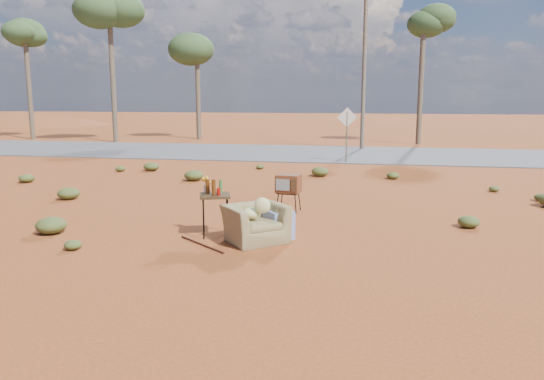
# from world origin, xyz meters

# --- Properties ---
(ground) EXTENTS (140.00, 140.00, 0.00)m
(ground) POSITION_xyz_m (0.00, 0.00, 0.00)
(ground) COLOR #99411E
(ground) RESTS_ON ground
(highway) EXTENTS (140.00, 7.00, 0.04)m
(highway) POSITION_xyz_m (0.00, 15.00, 0.02)
(highway) COLOR #565659
(highway) RESTS_ON ground
(dirt_mound) EXTENTS (26.00, 18.00, 2.00)m
(dirt_mound) POSITION_xyz_m (-30.00, 34.00, 0.00)
(dirt_mound) COLOR brown
(dirt_mound) RESTS_ON ground
(armchair) EXTENTS (1.33, 1.39, 0.92)m
(armchair) POSITION_xyz_m (0.51, 0.03, 0.43)
(armchair) COLOR olive
(armchair) RESTS_ON ground
(tv_unit) EXTENTS (0.59, 0.50, 0.86)m
(tv_unit) POSITION_xyz_m (0.64, 2.64, 0.64)
(tv_unit) COLOR black
(tv_unit) RESTS_ON ground
(side_table) EXTENTS (0.71, 0.71, 1.13)m
(side_table) POSITION_xyz_m (-0.44, 0.24, 0.84)
(side_table) COLOR #3A2915
(side_table) RESTS_ON ground
(rusty_bar) EXTENTS (1.10, 0.92, 0.04)m
(rusty_bar) POSITION_xyz_m (-0.45, -0.47, 0.02)
(rusty_bar) COLOR #471F13
(rusty_bar) RESTS_ON ground
(road_sign) EXTENTS (0.78, 0.06, 2.19)m
(road_sign) POSITION_xyz_m (1.50, 12.00, 1.50)
(road_sign) COLOR brown
(road_sign) RESTS_ON ground
(eucalyptus_far_left) EXTENTS (3.20, 3.20, 7.10)m
(eucalyptus_far_left) POSITION_xyz_m (-18.00, 20.00, 5.94)
(eucalyptus_far_left) COLOR brown
(eucalyptus_far_left) RESTS_ON ground
(eucalyptus_left) EXTENTS (3.20, 3.20, 8.10)m
(eucalyptus_left) POSITION_xyz_m (-12.00, 19.00, 6.92)
(eucalyptus_left) COLOR brown
(eucalyptus_left) RESTS_ON ground
(eucalyptus_near_left) EXTENTS (3.20, 3.20, 6.60)m
(eucalyptus_near_left) POSITION_xyz_m (-8.00, 22.00, 5.45)
(eucalyptus_near_left) COLOR brown
(eucalyptus_near_left) RESTS_ON ground
(eucalyptus_center) EXTENTS (3.20, 3.20, 7.60)m
(eucalyptus_center) POSITION_xyz_m (5.00, 21.00, 6.43)
(eucalyptus_center) COLOR brown
(eucalyptus_center) RESTS_ON ground
(utility_pole_center) EXTENTS (1.40, 0.20, 8.00)m
(utility_pole_center) POSITION_xyz_m (2.00, 17.50, 4.15)
(utility_pole_center) COLOR brown
(utility_pole_center) RESTS_ON ground
(scrub_patch) EXTENTS (17.49, 8.07, 0.33)m
(scrub_patch) POSITION_xyz_m (-0.82, 4.41, 0.14)
(scrub_patch) COLOR #4E5525
(scrub_patch) RESTS_ON ground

